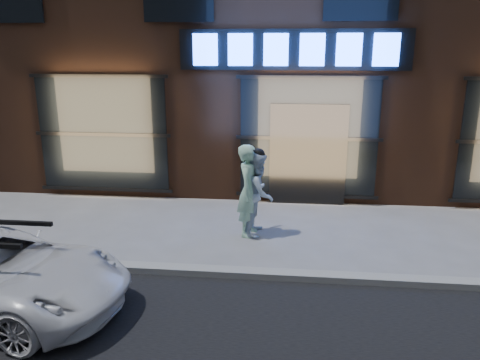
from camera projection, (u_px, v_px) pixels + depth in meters
The scene contains 4 objects.
ground at pixel (313, 280), 7.61m from camera, with size 90.00×90.00×0.00m, color slate.
curb at pixel (313, 276), 7.60m from camera, with size 60.00×0.25×0.12m, color gray.
man_bowtie at pixel (249, 191), 9.23m from camera, with size 0.67×0.44×1.85m, color #A3D6B6.
man_cap at pixel (258, 193), 9.34m from camera, with size 0.82×0.64×1.68m, color silver.
Camera 1 is at (-0.45, -6.97, 3.64)m, focal length 35.00 mm.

